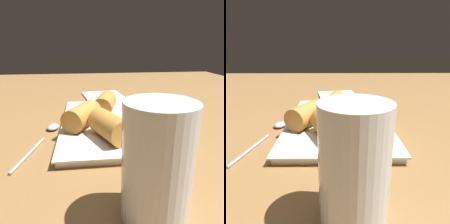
% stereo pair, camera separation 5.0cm
% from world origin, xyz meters
% --- Properties ---
extents(table_surface, '(1.80, 1.40, 0.02)m').
position_xyz_m(table_surface, '(0.00, 0.00, 0.01)').
color(table_surface, olive).
rests_on(table_surface, ground).
extents(serving_plate, '(0.34, 0.22, 0.01)m').
position_xyz_m(serving_plate, '(-0.02, -0.01, 0.03)').
color(serving_plate, silver).
rests_on(serving_plate, table_surface).
extents(roll_front_left, '(0.10, 0.08, 0.05)m').
position_xyz_m(roll_front_left, '(0.01, -0.08, 0.06)').
color(roll_front_left, '#C68438').
rests_on(roll_front_left, serving_plate).
extents(roll_front_right, '(0.10, 0.07, 0.05)m').
position_xyz_m(roll_front_right, '(-0.08, -0.02, 0.06)').
color(roll_front_right, '#C68438').
rests_on(roll_front_right, serving_plate).
extents(roll_back_left, '(0.10, 0.08, 0.05)m').
position_xyz_m(roll_back_left, '(0.07, -0.03, 0.06)').
color(roll_back_left, '#C68438').
rests_on(roll_back_left, serving_plate).
extents(dipping_bowl_near, '(0.07, 0.07, 0.03)m').
position_xyz_m(dipping_bowl_near, '(0.00, 0.05, 0.05)').
color(dipping_bowl_near, white).
rests_on(dipping_bowl_near, serving_plate).
extents(dipping_bowl_far, '(0.07, 0.07, 0.03)m').
position_xyz_m(dipping_bowl_far, '(0.09, 0.05, 0.05)').
color(dipping_bowl_far, white).
rests_on(dipping_bowl_far, serving_plate).
extents(spoon, '(0.19, 0.06, 0.01)m').
position_xyz_m(spoon, '(0.01, -0.15, 0.02)').
color(spoon, '#B2B2B7').
rests_on(spoon, table_surface).
extents(napkin, '(0.17, 0.15, 0.01)m').
position_xyz_m(napkin, '(-0.29, -0.01, 0.02)').
color(napkin, white).
rests_on(napkin, table_surface).
extents(drinking_glass, '(0.07, 0.07, 0.13)m').
position_xyz_m(drinking_glass, '(0.25, 0.00, 0.08)').
color(drinking_glass, silver).
rests_on(drinking_glass, table_surface).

